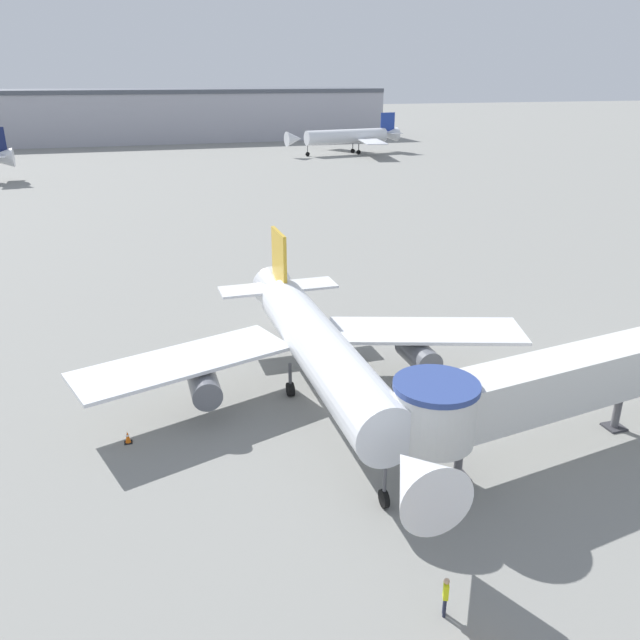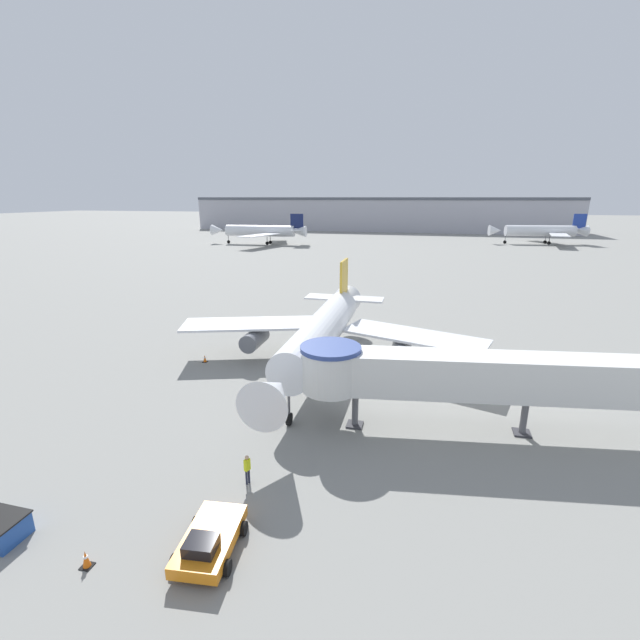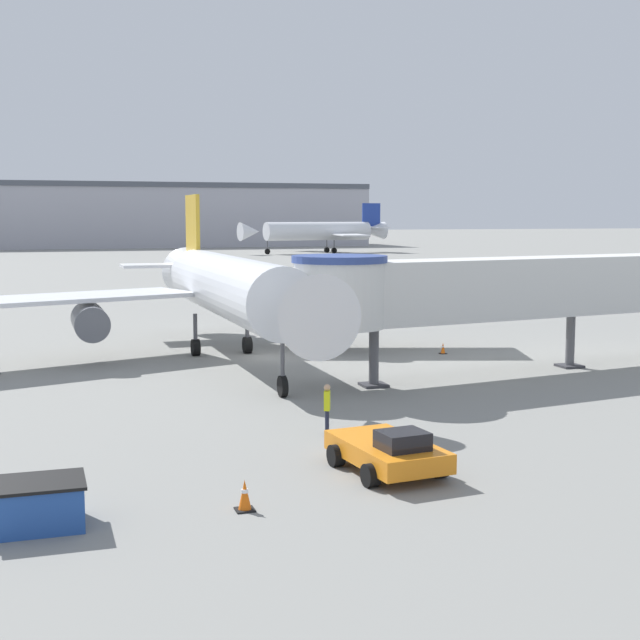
{
  "view_description": "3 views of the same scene",
  "coord_description": "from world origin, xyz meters",
  "px_view_note": "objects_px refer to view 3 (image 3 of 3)",
  "views": [
    {
      "loc": [
        -11.92,
        -32.87,
        19.16
      ],
      "look_at": [
        -1.9,
        0.38,
        5.48
      ],
      "focal_mm": 35.0,
      "sensor_mm": 36.0,
      "label": 1
    },
    {
      "loc": [
        6.65,
        -35.76,
        15.33
      ],
      "look_at": [
        -2.47,
        0.25,
        4.62
      ],
      "focal_mm": 24.0,
      "sensor_mm": 36.0,
      "label": 2
    },
    {
      "loc": [
        -11.62,
        -45.46,
        7.49
      ],
      "look_at": [
        1.6,
        -4.32,
        2.41
      ],
      "focal_mm": 50.0,
      "sensor_mm": 36.0,
      "label": 3
    }
  ],
  "objects_px": {
    "jet_bridge": "(495,288)",
    "traffic_cone_starboard_wing": "(443,349)",
    "service_container_blue": "(34,504)",
    "pushback_tug_orange": "(389,451)",
    "ground_crew_marshaller": "(327,406)",
    "background_jet_blue_tail": "(321,231)",
    "traffic_cone_apron_front": "(245,496)",
    "main_airplane": "(228,288)"
  },
  "relations": [
    {
      "from": "ground_crew_marshaller",
      "to": "jet_bridge",
      "type": "bearing_deg",
      "value": 151.65
    },
    {
      "from": "jet_bridge",
      "to": "service_container_blue",
      "type": "xyz_separation_m",
      "value": [
        -20.77,
        -15.23,
        -3.54
      ]
    },
    {
      "from": "service_container_blue",
      "to": "pushback_tug_orange",
      "type": "bearing_deg",
      "value": 9.7
    },
    {
      "from": "jet_bridge",
      "to": "traffic_cone_starboard_wing",
      "type": "xyz_separation_m",
      "value": [
        0.49,
        6.52,
        -3.83
      ]
    },
    {
      "from": "background_jet_blue_tail",
      "to": "service_container_blue",
      "type": "bearing_deg",
      "value": -28.92
    },
    {
      "from": "ground_crew_marshaller",
      "to": "background_jet_blue_tail",
      "type": "distance_m",
      "value": 148.59
    },
    {
      "from": "pushback_tug_orange",
      "to": "traffic_cone_starboard_wing",
      "type": "distance_m",
      "value": 23.06
    },
    {
      "from": "traffic_cone_apron_front",
      "to": "ground_crew_marshaller",
      "type": "bearing_deg",
      "value": 56.93
    },
    {
      "from": "traffic_cone_apron_front",
      "to": "traffic_cone_starboard_wing",
      "type": "relative_size",
      "value": 1.32
    },
    {
      "from": "jet_bridge",
      "to": "ground_crew_marshaller",
      "type": "height_order",
      "value": "jet_bridge"
    },
    {
      "from": "service_container_blue",
      "to": "traffic_cone_starboard_wing",
      "type": "bearing_deg",
      "value": 45.64
    },
    {
      "from": "jet_bridge",
      "to": "service_container_blue",
      "type": "distance_m",
      "value": 26.0
    },
    {
      "from": "pushback_tug_orange",
      "to": "traffic_cone_apron_front",
      "type": "height_order",
      "value": "pushback_tug_orange"
    },
    {
      "from": "background_jet_blue_tail",
      "to": "pushback_tug_orange",
      "type": "bearing_deg",
      "value": -25.67
    },
    {
      "from": "service_container_blue",
      "to": "traffic_cone_starboard_wing",
      "type": "height_order",
      "value": "service_container_blue"
    },
    {
      "from": "service_container_blue",
      "to": "traffic_cone_apron_front",
      "type": "distance_m",
      "value": 5.13
    },
    {
      "from": "main_airplane",
      "to": "ground_crew_marshaller",
      "type": "relative_size",
      "value": 16.75
    },
    {
      "from": "background_jet_blue_tail",
      "to": "traffic_cone_apron_front",
      "type": "bearing_deg",
      "value": -27.12
    },
    {
      "from": "main_airplane",
      "to": "traffic_cone_starboard_wing",
      "type": "distance_m",
      "value": 12.15
    },
    {
      "from": "main_airplane",
      "to": "pushback_tug_orange",
      "type": "distance_m",
      "value": 22.03
    },
    {
      "from": "background_jet_blue_tail",
      "to": "jet_bridge",
      "type": "bearing_deg",
      "value": -22.99
    },
    {
      "from": "background_jet_blue_tail",
      "to": "main_airplane",
      "type": "bearing_deg",
      "value": -28.51
    },
    {
      "from": "main_airplane",
      "to": "ground_crew_marshaller",
      "type": "bearing_deg",
      "value": -91.03
    },
    {
      "from": "service_container_blue",
      "to": "ground_crew_marshaller",
      "type": "relative_size",
      "value": 1.39
    },
    {
      "from": "service_container_blue",
      "to": "traffic_cone_starboard_wing",
      "type": "distance_m",
      "value": 30.42
    },
    {
      "from": "pushback_tug_orange",
      "to": "service_container_blue",
      "type": "distance_m",
      "value": 10.03
    },
    {
      "from": "traffic_cone_apron_front",
      "to": "ground_crew_marshaller",
      "type": "distance_m",
      "value": 8.25
    },
    {
      "from": "service_container_blue",
      "to": "traffic_cone_apron_front",
      "type": "xyz_separation_m",
      "value": [
        5.12,
        -0.32,
        -0.19
      ]
    },
    {
      "from": "jet_bridge",
      "to": "background_jet_blue_tail",
      "type": "bearing_deg",
      "value": 66.88
    },
    {
      "from": "jet_bridge",
      "to": "ground_crew_marshaller",
      "type": "relative_size",
      "value": 13.4
    },
    {
      "from": "jet_bridge",
      "to": "traffic_cone_starboard_wing",
      "type": "distance_m",
      "value": 7.58
    },
    {
      "from": "pushback_tug_orange",
      "to": "traffic_cone_starboard_wing",
      "type": "bearing_deg",
      "value": 54.03
    },
    {
      "from": "service_container_blue",
      "to": "ground_crew_marshaller",
      "type": "xyz_separation_m",
      "value": [
        9.6,
        6.58,
        0.44
      ]
    },
    {
      "from": "ground_crew_marshaller",
      "to": "main_airplane",
      "type": "bearing_deg",
      "value": -156.6
    },
    {
      "from": "main_airplane",
      "to": "background_jet_blue_tail",
      "type": "xyz_separation_m",
      "value": [
        45.28,
        124.5,
        0.68
      ]
    },
    {
      "from": "jet_bridge",
      "to": "background_jet_blue_tail",
      "type": "height_order",
      "value": "background_jet_blue_tail"
    },
    {
      "from": "jet_bridge",
      "to": "traffic_cone_apron_front",
      "type": "distance_m",
      "value": 22.37
    },
    {
      "from": "pushback_tug_orange",
      "to": "traffic_cone_starboard_wing",
      "type": "height_order",
      "value": "pushback_tug_orange"
    },
    {
      "from": "pushback_tug_orange",
      "to": "service_container_blue",
      "type": "height_order",
      "value": "pushback_tug_orange"
    },
    {
      "from": "jet_bridge",
      "to": "service_container_blue",
      "type": "height_order",
      "value": "jet_bridge"
    },
    {
      "from": "traffic_cone_starboard_wing",
      "to": "jet_bridge",
      "type": "bearing_deg",
      "value": -94.31
    },
    {
      "from": "pushback_tug_orange",
      "to": "background_jet_blue_tail",
      "type": "relative_size",
      "value": 0.13
    }
  ]
}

